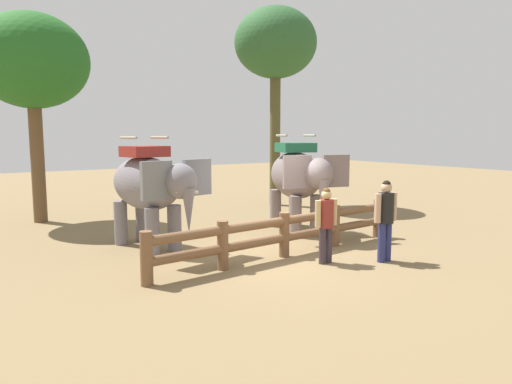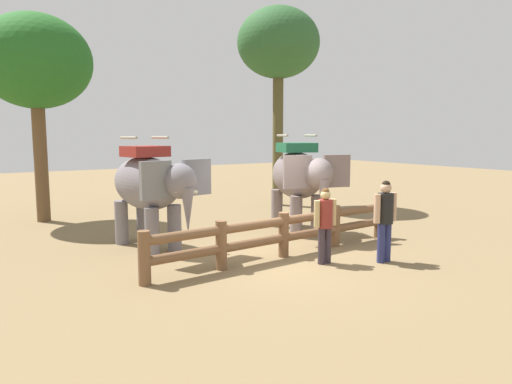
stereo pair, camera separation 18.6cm
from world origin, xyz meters
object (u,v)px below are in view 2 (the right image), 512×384
(elephant_near_left, at_px, (150,186))
(tree_far_left, at_px, (35,63))
(tourist_woman_in_black, at_px, (325,220))
(tourist_man_in_blue, at_px, (385,215))
(tree_back_center, at_px, (278,46))
(log_fence, at_px, (284,231))
(elephant_center, at_px, (299,178))

(elephant_near_left, bearing_deg, tree_far_left, 107.60)
(tourist_woman_in_black, height_order, tourist_man_in_blue, tourist_man_in_blue)
(elephant_near_left, relative_size, tree_far_left, 0.50)
(tourist_man_in_blue, distance_m, tree_back_center, 10.17)
(elephant_near_left, xyz_separation_m, tree_far_left, (-1.73, 5.45, 3.50))
(tourist_woman_in_black, bearing_deg, tree_far_left, 117.03)
(elephant_near_left, xyz_separation_m, tourist_woman_in_black, (2.76, -3.35, -0.60))
(log_fence, height_order, tree_back_center, tree_back_center)
(tree_back_center, bearing_deg, tree_far_left, 172.35)
(log_fence, height_order, tourist_man_in_blue, tourist_man_in_blue)
(tourist_woman_in_black, bearing_deg, tree_back_center, 62.14)
(elephant_near_left, xyz_separation_m, tourist_man_in_blue, (3.97, -3.97, -0.51))
(elephant_near_left, distance_m, tourist_woman_in_black, 4.39)
(tree_far_left, bearing_deg, log_fence, -62.69)
(elephant_near_left, relative_size, tourist_woman_in_black, 1.97)
(tourist_man_in_blue, relative_size, tree_back_center, 0.24)
(log_fence, bearing_deg, elephant_center, 45.52)
(elephant_near_left, relative_size, tourist_man_in_blue, 1.81)
(log_fence, bearing_deg, tree_far_left, 117.31)
(tourist_woman_in_black, relative_size, tree_far_left, 0.25)
(elephant_center, relative_size, tourist_man_in_blue, 1.85)
(log_fence, relative_size, elephant_near_left, 2.14)
(log_fence, relative_size, tourist_man_in_blue, 3.87)
(tree_back_center, bearing_deg, elephant_near_left, -147.71)
(log_fence, relative_size, tree_back_center, 0.92)
(log_fence, bearing_deg, tree_back_center, 56.24)
(tourist_man_in_blue, height_order, tree_far_left, tree_far_left)
(tourist_woman_in_black, xyz_separation_m, tourist_man_in_blue, (1.20, -0.62, 0.09))
(tree_back_center, bearing_deg, log_fence, -123.76)
(elephant_near_left, distance_m, tree_far_left, 6.70)
(tourist_man_in_blue, height_order, tree_back_center, tree_back_center)
(tourist_woman_in_black, xyz_separation_m, tree_far_left, (-4.49, 8.81, 4.09))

